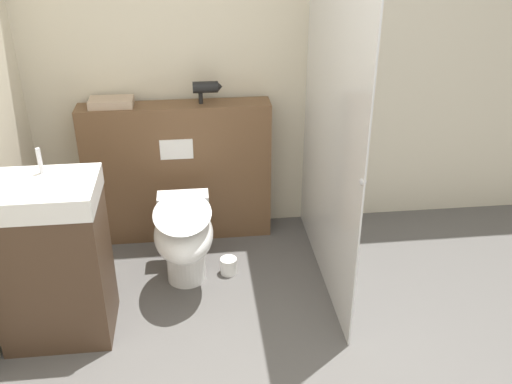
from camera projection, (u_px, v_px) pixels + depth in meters
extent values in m
cube|color=beige|center=(241.00, 58.00, 3.85)|extent=(8.00, 0.06, 2.50)
cube|color=brown|center=(179.00, 172.00, 4.00)|extent=(1.28, 0.20, 1.00)
cube|color=white|center=(176.00, 149.00, 3.80)|extent=(0.22, 0.01, 0.14)
cube|color=silver|center=(330.00, 123.00, 3.33)|extent=(0.01, 1.44, 2.09)
sphere|color=#B2B2B7|center=(363.00, 182.00, 2.74)|extent=(0.04, 0.04, 0.04)
cylinder|color=white|center=(186.00, 254.00, 3.65)|extent=(0.25, 0.25, 0.38)
ellipsoid|color=white|center=(184.00, 233.00, 3.46)|extent=(0.36, 0.56, 0.27)
ellipsoid|color=white|center=(182.00, 213.00, 3.39)|extent=(0.35, 0.55, 0.02)
cube|color=white|center=(183.00, 203.00, 3.73)|extent=(0.33, 0.14, 0.13)
cube|color=#473323|center=(54.00, 270.00, 3.11)|extent=(0.57, 0.43, 0.82)
cube|color=white|center=(39.00, 194.00, 2.89)|extent=(0.58, 0.44, 0.12)
cylinder|color=silver|center=(40.00, 161.00, 2.93)|extent=(0.02, 0.02, 0.14)
cylinder|color=black|center=(205.00, 87.00, 3.74)|extent=(0.16, 0.08, 0.08)
cone|color=black|center=(220.00, 87.00, 3.75)|extent=(0.03, 0.06, 0.06)
cylinder|color=black|center=(201.00, 96.00, 3.76)|extent=(0.03, 0.03, 0.10)
cube|color=tan|center=(111.00, 102.00, 3.72)|extent=(0.28, 0.17, 0.05)
cylinder|color=white|center=(229.00, 266.00, 3.76)|extent=(0.11, 0.11, 0.11)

